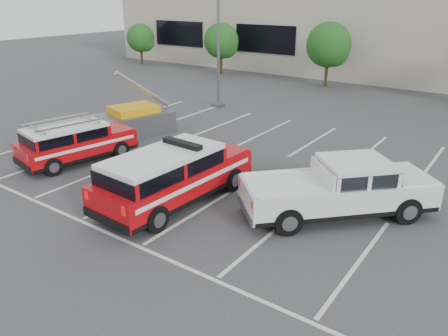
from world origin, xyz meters
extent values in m
plane|color=#363639|center=(0.00, 0.00, 0.00)|extent=(120.00, 120.00, 0.00)
cube|color=silver|center=(0.00, 4.50, 0.01)|extent=(23.00, 15.00, 0.01)
cube|color=#BDB4A0|center=(0.00, 32.00, 4.00)|extent=(60.00, 15.00, 8.00)
cylinder|color=#3F2B19|center=(-25.00, 22.00, 0.76)|extent=(0.24, 0.24, 1.51)
sphere|color=#134916|center=(-25.00, 22.00, 2.60)|extent=(2.77, 2.77, 2.77)
sphere|color=#134916|center=(-24.60, 22.20, 2.18)|extent=(1.85, 1.85, 1.85)
cylinder|color=#3F2B19|center=(-15.00, 22.00, 0.84)|extent=(0.24, 0.24, 1.67)
sphere|color=#134916|center=(-15.00, 22.00, 2.88)|extent=(3.07, 3.07, 3.07)
sphere|color=#134916|center=(-14.60, 22.20, 2.42)|extent=(2.05, 2.05, 2.05)
cylinder|color=#3F2B19|center=(-5.00, 22.00, 0.92)|extent=(0.24, 0.24, 1.84)
sphere|color=#134916|center=(-5.00, 22.00, 3.16)|extent=(3.37, 3.37, 3.37)
sphere|color=#134916|center=(-4.60, 22.20, 2.65)|extent=(2.24, 2.24, 2.24)
cube|color=#59595E|center=(-8.00, 12.00, 0.10)|extent=(0.60, 0.60, 0.20)
cylinder|color=#59595E|center=(-8.00, 12.00, 5.00)|extent=(0.18, 0.18, 10.00)
cube|color=#AD080D|center=(-1.13, 0.06, 0.82)|extent=(2.47, 6.07, 0.91)
cube|color=black|center=(-1.16, -0.49, 1.52)|extent=(2.21, 4.33, 0.48)
cube|color=silver|center=(-1.16, -0.49, 1.84)|extent=(2.16, 4.24, 0.17)
cube|color=black|center=(-1.11, 0.44, 2.02)|extent=(1.62, 0.38, 0.16)
cube|color=silver|center=(3.80, 2.34, 0.80)|extent=(5.76, 5.84, 0.88)
cube|color=black|center=(4.18, 2.73, 1.47)|extent=(2.89, 2.90, 0.46)
cube|color=silver|center=(4.18, 2.73, 1.79)|extent=(2.83, 2.83, 0.17)
cube|color=#AD080D|center=(-7.19, 0.61, 0.71)|extent=(2.77, 5.05, 0.79)
cube|color=black|center=(-7.29, 0.15, 1.31)|extent=(2.33, 3.55, 0.41)
cube|color=silver|center=(-7.29, 0.15, 1.59)|extent=(2.28, 3.48, 0.15)
cube|color=#A5A5A8|center=(-7.29, 0.15, 1.85)|extent=(2.32, 3.24, 0.06)
cube|color=#59595E|center=(-8.09, 4.79, 0.56)|extent=(3.13, 4.12, 1.12)
cube|color=orange|center=(-8.09, 4.79, 1.27)|extent=(2.16, 2.59, 0.41)
cylinder|color=#A5A5A8|center=(-7.93, 5.37, 2.23)|extent=(1.03, 2.92, 2.18)
cube|color=#59595E|center=(-9.98, 4.05, 0.36)|extent=(1.30, 1.45, 0.71)
camera|label=1|loc=(8.23, -10.23, 6.80)|focal=35.00mm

